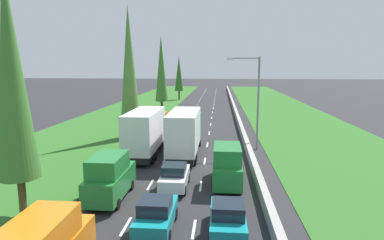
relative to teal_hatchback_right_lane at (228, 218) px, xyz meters
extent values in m
plane|color=#28282B|center=(-3.42, 45.33, -0.84)|extent=(300.00, 300.00, 0.00)
cube|color=#2D6623|center=(-16.07, 45.33, -0.82)|extent=(14.00, 140.00, 0.04)
cube|color=#2D6623|center=(10.93, 45.33, -0.82)|extent=(14.00, 140.00, 0.04)
cube|color=#9E9B93|center=(2.28, 45.33, -0.41)|extent=(0.44, 120.00, 0.85)
cube|color=white|center=(-5.17, 0.33, -0.83)|extent=(0.14, 2.00, 0.01)
cube|color=white|center=(-5.17, 6.33, -0.83)|extent=(0.14, 2.00, 0.01)
cube|color=white|center=(-5.17, 12.33, -0.83)|extent=(0.14, 2.00, 0.01)
cube|color=white|center=(-5.17, 18.33, -0.83)|extent=(0.14, 2.00, 0.01)
cube|color=white|center=(-5.17, 24.33, -0.83)|extent=(0.14, 2.00, 0.01)
cube|color=white|center=(-5.17, 30.33, -0.83)|extent=(0.14, 2.00, 0.01)
cube|color=white|center=(-5.17, 36.33, -0.83)|extent=(0.14, 2.00, 0.01)
cube|color=white|center=(-5.17, 42.33, -0.83)|extent=(0.14, 2.00, 0.01)
cube|color=white|center=(-5.17, 48.33, -0.83)|extent=(0.14, 2.00, 0.01)
cube|color=white|center=(-5.17, 54.33, -0.83)|extent=(0.14, 2.00, 0.01)
cube|color=white|center=(-5.17, 60.33, -0.83)|extent=(0.14, 2.00, 0.01)
cube|color=white|center=(-5.17, 66.33, -0.83)|extent=(0.14, 2.00, 0.01)
cube|color=white|center=(-5.17, 72.33, -0.83)|extent=(0.14, 2.00, 0.01)
cube|color=white|center=(-5.17, 78.33, -0.83)|extent=(0.14, 2.00, 0.01)
cube|color=white|center=(-5.17, 84.33, -0.83)|extent=(0.14, 2.00, 0.01)
cube|color=white|center=(-5.17, 90.33, -0.83)|extent=(0.14, 2.00, 0.01)
cube|color=white|center=(-5.17, 96.33, -0.83)|extent=(0.14, 2.00, 0.01)
cube|color=white|center=(-5.17, 102.33, -0.83)|extent=(0.14, 2.00, 0.01)
cube|color=white|center=(-1.67, 0.33, -0.83)|extent=(0.14, 2.00, 0.01)
cube|color=white|center=(-1.67, 6.33, -0.83)|extent=(0.14, 2.00, 0.01)
cube|color=white|center=(-1.67, 12.33, -0.83)|extent=(0.14, 2.00, 0.01)
cube|color=white|center=(-1.67, 18.33, -0.83)|extent=(0.14, 2.00, 0.01)
cube|color=white|center=(-1.67, 24.33, -0.83)|extent=(0.14, 2.00, 0.01)
cube|color=white|center=(-1.67, 30.33, -0.83)|extent=(0.14, 2.00, 0.01)
cube|color=white|center=(-1.67, 36.33, -0.83)|extent=(0.14, 2.00, 0.01)
cube|color=white|center=(-1.67, 42.33, -0.83)|extent=(0.14, 2.00, 0.01)
cube|color=white|center=(-1.67, 48.33, -0.83)|extent=(0.14, 2.00, 0.01)
cube|color=white|center=(-1.67, 54.33, -0.83)|extent=(0.14, 2.00, 0.01)
cube|color=white|center=(-1.67, 60.33, -0.83)|extent=(0.14, 2.00, 0.01)
cube|color=white|center=(-1.67, 66.33, -0.83)|extent=(0.14, 2.00, 0.01)
cube|color=white|center=(-1.67, 72.33, -0.83)|extent=(0.14, 2.00, 0.01)
cube|color=white|center=(-1.67, 78.33, -0.83)|extent=(0.14, 2.00, 0.01)
cube|color=white|center=(-1.67, 84.33, -0.83)|extent=(0.14, 2.00, 0.01)
cube|color=white|center=(-1.67, 90.33, -0.83)|extent=(0.14, 2.00, 0.01)
cube|color=white|center=(-1.67, 96.33, -0.83)|extent=(0.14, 2.00, 0.01)
cube|color=white|center=(-1.67, 102.33, -0.83)|extent=(0.14, 2.00, 0.01)
cube|color=teal|center=(0.00, 0.07, -0.14)|extent=(1.68, 3.90, 0.76)
cube|color=#19232D|center=(0.00, -0.23, 0.56)|extent=(1.52, 1.60, 0.64)
cylinder|color=black|center=(-0.76, 1.28, -0.52)|extent=(0.22, 0.64, 0.64)
cylinder|color=black|center=(0.76, 1.28, -0.52)|extent=(0.22, 0.64, 0.64)
cylinder|color=black|center=(-0.76, -1.14, -0.52)|extent=(0.22, 0.64, 0.64)
cube|color=orange|center=(-6.79, -4.72, 1.43)|extent=(1.80, 3.10, 1.10)
cube|color=teal|center=(-3.53, 0.14, -0.14)|extent=(1.68, 3.90, 0.76)
cube|color=#19232D|center=(-3.53, -0.16, 0.56)|extent=(1.52, 1.60, 0.64)
cylinder|color=black|center=(-4.29, 1.35, -0.52)|extent=(0.22, 0.64, 0.64)
cylinder|color=black|center=(-2.77, 1.35, -0.52)|extent=(0.22, 0.64, 0.64)
cylinder|color=black|center=(-4.29, -1.07, -0.52)|extent=(0.22, 0.64, 0.64)
cylinder|color=black|center=(-2.77, -1.07, -0.52)|extent=(0.22, 0.64, 0.64)
cube|color=#237A33|center=(0.09, 6.85, 0.18)|extent=(1.90, 4.90, 1.40)
cube|color=#237A33|center=(0.09, 6.55, 1.43)|extent=(1.80, 3.10, 1.10)
cylinder|color=black|center=(-0.78, 8.37, -0.52)|extent=(0.22, 0.64, 0.64)
cylinder|color=black|center=(0.96, 8.37, -0.52)|extent=(0.22, 0.64, 0.64)
cylinder|color=black|center=(-0.78, 5.33, -0.52)|extent=(0.22, 0.64, 0.64)
cylinder|color=black|center=(0.96, 5.33, -0.52)|extent=(0.22, 0.64, 0.64)
cube|color=white|center=(-3.39, 5.88, -0.14)|extent=(1.68, 3.90, 0.76)
cube|color=#19232D|center=(-3.39, 5.58, 0.56)|extent=(1.52, 1.60, 0.64)
cylinder|color=black|center=(-4.15, 7.09, -0.52)|extent=(0.22, 0.64, 0.64)
cylinder|color=black|center=(-2.63, 7.09, -0.52)|extent=(0.22, 0.64, 0.64)
cylinder|color=black|center=(-4.15, 4.67, -0.52)|extent=(0.22, 0.64, 0.64)
cylinder|color=black|center=(-2.63, 4.67, -0.52)|extent=(0.22, 0.64, 0.64)
cube|color=black|center=(-3.56, 14.32, -0.24)|extent=(2.20, 9.40, 0.56)
cube|color=teal|center=(-3.56, 17.92, 1.29)|extent=(2.40, 2.20, 2.50)
cube|color=silver|center=(-3.56, 13.22, 1.69)|extent=(2.44, 7.20, 3.30)
cylinder|color=black|center=(-4.68, 17.62, -0.52)|extent=(0.22, 0.64, 0.64)
cylinder|color=black|center=(-2.44, 17.62, -0.52)|extent=(0.22, 0.64, 0.64)
cylinder|color=black|center=(-4.68, 12.14, -0.52)|extent=(0.22, 0.64, 0.64)
cylinder|color=black|center=(-2.44, 12.14, -0.52)|extent=(0.22, 0.64, 0.64)
cylinder|color=black|center=(-4.68, 11.06, -0.52)|extent=(0.22, 0.64, 0.64)
cylinder|color=black|center=(-2.44, 11.06, -0.52)|extent=(0.22, 0.64, 0.64)
cube|color=#237A33|center=(-7.10, 3.81, 0.18)|extent=(1.90, 4.90, 1.40)
cube|color=#237A33|center=(-7.10, 3.51, 1.43)|extent=(1.80, 3.10, 1.10)
cylinder|color=black|center=(-7.97, 5.33, -0.52)|extent=(0.22, 0.64, 0.64)
cylinder|color=black|center=(-6.23, 5.33, -0.52)|extent=(0.22, 0.64, 0.64)
cylinder|color=black|center=(-7.97, 2.29, -0.52)|extent=(0.22, 0.64, 0.64)
cylinder|color=black|center=(-6.23, 2.29, -0.52)|extent=(0.22, 0.64, 0.64)
cube|color=black|center=(-7.11, 14.39, -0.24)|extent=(2.20, 9.40, 0.56)
cube|color=orange|center=(-7.11, 17.99, 1.29)|extent=(2.40, 2.20, 2.50)
cube|color=silver|center=(-7.11, 13.29, 1.69)|extent=(2.44, 7.20, 3.30)
cylinder|color=black|center=(-8.23, 17.69, -0.52)|extent=(0.22, 0.64, 0.64)
cylinder|color=black|center=(-5.99, 17.69, -0.52)|extent=(0.22, 0.64, 0.64)
cylinder|color=black|center=(-8.23, 12.21, -0.52)|extent=(0.22, 0.64, 0.64)
cylinder|color=black|center=(-5.99, 12.21, -0.52)|extent=(0.22, 0.64, 0.64)
cylinder|color=black|center=(-8.23, 11.13, -0.52)|extent=(0.22, 0.64, 0.64)
cylinder|color=black|center=(-5.99, 11.13, -0.52)|extent=(0.22, 0.64, 0.64)
cylinder|color=#4C3823|center=(-11.09, 1.05, 0.26)|extent=(0.40, 0.40, 2.20)
cone|color=#3D752D|center=(-11.09, 1.05, 6.92)|extent=(2.13, 2.13, 11.12)
cylinder|color=#4C3823|center=(-10.49, 21.01, 0.26)|extent=(0.41, 0.41, 2.20)
cone|color=#4C7F38|center=(-10.49, 21.01, 7.63)|extent=(2.17, 2.17, 12.53)
cylinder|color=#4C3823|center=(-10.33, 40.25, 0.26)|extent=(0.40, 0.40, 2.20)
cone|color=#3D752D|center=(-10.33, 40.25, 6.82)|extent=(2.13, 2.13, 10.92)
cylinder|color=#4C3823|center=(-10.23, 63.56, 0.26)|extent=(0.39, 0.39, 2.20)
cone|color=#2D6623|center=(-10.23, 63.56, 5.49)|extent=(2.06, 2.06, 8.26)
cylinder|color=gray|center=(3.24, 16.87, 3.66)|extent=(0.20, 0.20, 9.00)
cylinder|color=gray|center=(1.84, 16.87, 8.01)|extent=(2.80, 0.12, 0.12)
cube|color=silver|center=(0.44, 16.87, 7.91)|extent=(0.60, 0.28, 0.20)
camera|label=1|loc=(-0.48, -15.03, 7.29)|focal=30.71mm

